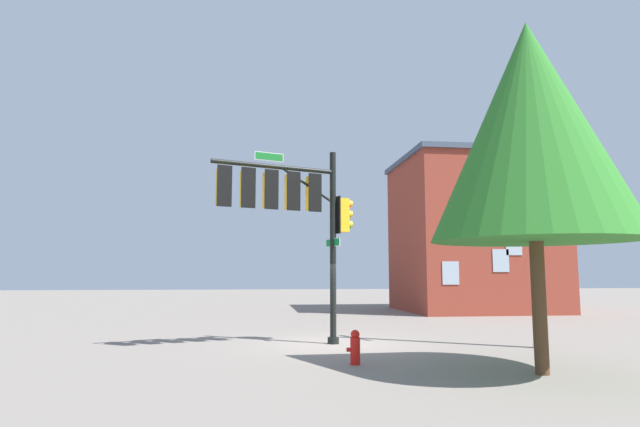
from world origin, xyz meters
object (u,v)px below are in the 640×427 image
utility_pole (532,210)px  brick_building (472,234)px  signal_pole_assembly (291,204)px  tree_near (531,129)px  fire_hydrant (355,347)px

utility_pole → brick_building: size_ratio=0.86×
utility_pole → brick_building: (-4.67, -15.17, 0.48)m
signal_pole_assembly → utility_pole: (-7.30, 1.22, -0.24)m
signal_pole_assembly → utility_pole: 7.41m
utility_pole → tree_near: tree_near is taller
fire_hydrant → brick_building: (-10.62, -17.35, 4.20)m
fire_hydrant → tree_near: bearing=155.7°
tree_near → fire_hydrant: bearing=-24.3°
utility_pole → fire_hydrant: bearing=20.1°
signal_pole_assembly → utility_pole: bearing=170.5°
utility_pole → brick_building: brick_building is taller
fire_hydrant → brick_building: 20.78m
fire_hydrant → brick_building: size_ratio=0.09×
signal_pole_assembly → brick_building: bearing=-130.6°
utility_pole → fire_hydrant: 7.36m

